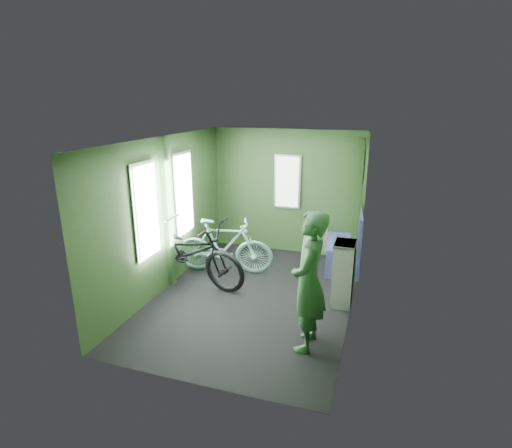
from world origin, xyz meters
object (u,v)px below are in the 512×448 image
at_px(passenger, 309,281).
at_px(bicycle_mint, 225,273).
at_px(bench_seat, 344,252).
at_px(bicycle_black, 190,283).
at_px(waste_box, 343,274).

bearing_deg(passenger, bicycle_mint, -133.10).
height_order(bicycle_mint, bench_seat, bench_seat).
xyz_separation_m(bicycle_black, passenger, (2.10, -1.10, 0.84)).
xyz_separation_m(bicycle_black, bench_seat, (2.27, 1.32, 0.31)).
bearing_deg(waste_box, bicycle_black, -178.84).
distance_m(bicycle_black, passenger, 2.51).
bearing_deg(bench_seat, bicycle_black, -156.32).
xyz_separation_m(passenger, waste_box, (0.28, 1.15, -0.37)).
distance_m(bicycle_mint, waste_box, 2.09).
relative_size(waste_box, bench_seat, 0.90).
relative_size(bicycle_black, passenger, 1.22).
bearing_deg(passenger, waste_box, 166.41).
xyz_separation_m(bicycle_black, bicycle_mint, (0.40, 0.50, 0.00)).
height_order(passenger, waste_box, passenger).
bearing_deg(bicycle_mint, bicycle_black, 131.72).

